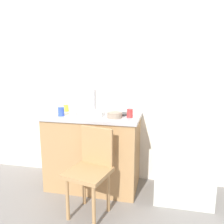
{
  "coord_description": "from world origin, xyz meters",
  "views": [
    {
      "loc": [
        0.73,
        -1.99,
        1.52
      ],
      "look_at": [
        0.16,
        0.6,
        0.98
      ],
      "focal_mm": 37.29,
      "sensor_mm": 36.0,
      "label": 1
    }
  ],
  "objects_px": {
    "terracotta_bowl": "(115,115)",
    "dish_tray": "(92,113)",
    "chair": "(91,168)",
    "cup_yellow": "(66,108)",
    "hotplate": "(123,114)",
    "cup_blue": "(61,111)",
    "cup_white": "(74,111)",
    "cup_red": "(130,113)",
    "refrigerator": "(185,138)"
  },
  "relations": [
    {
      "from": "cup_blue",
      "to": "cup_yellow",
      "type": "height_order",
      "value": "cup_blue"
    },
    {
      "from": "refrigerator",
      "to": "cup_red",
      "type": "xyz_separation_m",
      "value": [
        -0.62,
        -0.07,
        0.27
      ]
    },
    {
      "from": "dish_tray",
      "to": "cup_red",
      "type": "relative_size",
      "value": 2.81
    },
    {
      "from": "chair",
      "to": "cup_red",
      "type": "bearing_deg",
      "value": 69.56
    },
    {
      "from": "cup_yellow",
      "to": "dish_tray",
      "type": "bearing_deg",
      "value": -20.79
    },
    {
      "from": "dish_tray",
      "to": "cup_red",
      "type": "height_order",
      "value": "cup_red"
    },
    {
      "from": "terracotta_bowl",
      "to": "cup_yellow",
      "type": "xyz_separation_m",
      "value": [
        -0.69,
        0.23,
        0.01
      ]
    },
    {
      "from": "hotplate",
      "to": "cup_blue",
      "type": "distance_m",
      "value": 0.73
    },
    {
      "from": "cup_white",
      "to": "cup_red",
      "type": "distance_m",
      "value": 0.66
    },
    {
      "from": "dish_tray",
      "to": "hotplate",
      "type": "xyz_separation_m",
      "value": [
        0.36,
        0.1,
        -0.02
      ]
    },
    {
      "from": "dish_tray",
      "to": "cup_red",
      "type": "distance_m",
      "value": 0.46
    },
    {
      "from": "refrigerator",
      "to": "hotplate",
      "type": "bearing_deg",
      "value": 174.72
    },
    {
      "from": "dish_tray",
      "to": "terracotta_bowl",
      "type": "bearing_deg",
      "value": -15.39
    },
    {
      "from": "cup_blue",
      "to": "cup_red",
      "type": "relative_size",
      "value": 1.06
    },
    {
      "from": "chair",
      "to": "cup_white",
      "type": "bearing_deg",
      "value": 141.68
    },
    {
      "from": "terracotta_bowl",
      "to": "cup_white",
      "type": "distance_m",
      "value": 0.49
    },
    {
      "from": "cup_blue",
      "to": "cup_white",
      "type": "relative_size",
      "value": 1.05
    },
    {
      "from": "cup_red",
      "to": "refrigerator",
      "type": "bearing_deg",
      "value": 6.17
    },
    {
      "from": "cup_yellow",
      "to": "cup_red",
      "type": "distance_m",
      "value": 0.88
    },
    {
      "from": "refrigerator",
      "to": "chair",
      "type": "bearing_deg",
      "value": -150.08
    },
    {
      "from": "chair",
      "to": "hotplate",
      "type": "distance_m",
      "value": 0.78
    },
    {
      "from": "terracotta_bowl",
      "to": "cup_white",
      "type": "bearing_deg",
      "value": 179.8
    },
    {
      "from": "terracotta_bowl",
      "to": "cup_blue",
      "type": "distance_m",
      "value": 0.64
    },
    {
      "from": "cup_blue",
      "to": "cup_yellow",
      "type": "xyz_separation_m",
      "value": [
        -0.06,
        0.28,
        -0.01
      ]
    },
    {
      "from": "terracotta_bowl",
      "to": "dish_tray",
      "type": "bearing_deg",
      "value": 164.61
    },
    {
      "from": "hotplate",
      "to": "cup_white",
      "type": "height_order",
      "value": "cup_white"
    },
    {
      "from": "chair",
      "to": "cup_red",
      "type": "relative_size",
      "value": 8.93
    },
    {
      "from": "chair",
      "to": "cup_white",
      "type": "distance_m",
      "value": 0.73
    },
    {
      "from": "terracotta_bowl",
      "to": "hotplate",
      "type": "height_order",
      "value": "terracotta_bowl"
    },
    {
      "from": "hotplate",
      "to": "cup_blue",
      "type": "height_order",
      "value": "cup_blue"
    },
    {
      "from": "refrigerator",
      "to": "cup_yellow",
      "type": "bearing_deg",
      "value": 175.58
    },
    {
      "from": "terracotta_bowl",
      "to": "cup_yellow",
      "type": "relative_size",
      "value": 2.08
    },
    {
      "from": "cup_white",
      "to": "chair",
      "type": "bearing_deg",
      "value": -51.74
    },
    {
      "from": "terracotta_bowl",
      "to": "cup_yellow",
      "type": "height_order",
      "value": "cup_yellow"
    },
    {
      "from": "refrigerator",
      "to": "terracotta_bowl",
      "type": "xyz_separation_m",
      "value": [
        -0.79,
        -0.12,
        0.25
      ]
    },
    {
      "from": "terracotta_bowl",
      "to": "cup_red",
      "type": "height_order",
      "value": "cup_red"
    },
    {
      "from": "cup_yellow",
      "to": "cup_red",
      "type": "height_order",
      "value": "cup_red"
    },
    {
      "from": "terracotta_bowl",
      "to": "cup_white",
      "type": "relative_size",
      "value": 1.71
    },
    {
      "from": "terracotta_bowl",
      "to": "hotplate",
      "type": "distance_m",
      "value": 0.2
    },
    {
      "from": "refrigerator",
      "to": "hotplate",
      "type": "xyz_separation_m",
      "value": [
        -0.73,
        0.07,
        0.23
      ]
    },
    {
      "from": "cup_white",
      "to": "terracotta_bowl",
      "type": "bearing_deg",
      "value": -0.2
    },
    {
      "from": "chair",
      "to": "cup_yellow",
      "type": "height_order",
      "value": "cup_yellow"
    },
    {
      "from": "chair",
      "to": "cup_white",
      "type": "xyz_separation_m",
      "value": [
        -0.34,
        0.43,
        0.48
      ]
    },
    {
      "from": "terracotta_bowl",
      "to": "chair",
      "type": "bearing_deg",
      "value": -109.81
    },
    {
      "from": "cup_white",
      "to": "cup_yellow",
      "type": "distance_m",
      "value": 0.31
    },
    {
      "from": "cup_white",
      "to": "cup_blue",
      "type": "bearing_deg",
      "value": -162.69
    },
    {
      "from": "terracotta_bowl",
      "to": "cup_red",
      "type": "distance_m",
      "value": 0.17
    },
    {
      "from": "chair",
      "to": "cup_yellow",
      "type": "distance_m",
      "value": 0.97
    },
    {
      "from": "terracotta_bowl",
      "to": "cup_blue",
      "type": "xyz_separation_m",
      "value": [
        -0.63,
        -0.04,
        0.02
      ]
    },
    {
      "from": "dish_tray",
      "to": "cup_red",
      "type": "bearing_deg",
      "value": -3.8
    }
  ]
}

